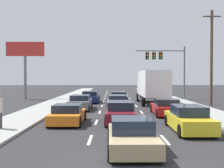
{
  "coord_description": "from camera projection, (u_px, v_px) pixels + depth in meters",
  "views": [
    {
      "loc": [
        -0.7,
        -9.36,
        2.82
      ],
      "look_at": [
        -0.78,
        15.6,
        2.24
      ],
      "focal_mm": 44.51,
      "sensor_mm": 36.0,
      "label": 1
    }
  ],
  "objects": [
    {
      "name": "car_maroon",
      "position": [
        121.0,
        113.0,
        17.44
      ],
      "size": [
        1.93,
        4.56,
        1.33
      ],
      "color": "maroon",
      "rests_on": "ground_plane"
    },
    {
      "name": "pedestrian_near_corner",
      "position": [
        0.0,
        111.0,
        14.61
      ],
      "size": [
        0.38,
        0.38,
        1.81
      ],
      "color": "#3F3F42",
      "rests_on": "sidewalk_left"
    },
    {
      "name": "car_black",
      "position": [
        119.0,
        97.0,
        32.35
      ],
      "size": [
        1.98,
        4.58,
        1.17
      ],
      "color": "black",
      "rests_on": "ground_plane"
    },
    {
      "name": "lane_markings",
      "position": [
        119.0,
        104.0,
        30.07
      ],
      "size": [
        3.54,
        57.0,
        0.01
      ],
      "color": "silver",
      "rests_on": "ground_plane"
    },
    {
      "name": "sidewalk_right",
      "position": [
        183.0,
        104.0,
        29.39
      ],
      "size": [
        2.99,
        80.0,
        0.14
      ],
      "primitive_type": "cube",
      "color": "#9E9E99",
      "rests_on": "ground_plane"
    },
    {
      "name": "car_yellow",
      "position": [
        189.0,
        119.0,
        14.65
      ],
      "size": [
        1.86,
        4.44,
        1.34
      ],
      "color": "yellow",
      "rests_on": "ground_plane"
    },
    {
      "name": "car_red",
      "position": [
        167.0,
        108.0,
        20.94
      ],
      "size": [
        1.95,
        4.2,
        1.22
      ],
      "color": "red",
      "rests_on": "ground_plane"
    },
    {
      "name": "utility_pole_mid",
      "position": [
        212.0,
        57.0,
        28.07
      ],
      "size": [
        1.8,
        0.28,
        9.6
      ],
      "color": "brown",
      "rests_on": "ground_plane"
    },
    {
      "name": "sidewalk_left",
      "position": [
        56.0,
        103.0,
        29.43
      ],
      "size": [
        2.99,
        80.0,
        0.14
      ],
      "primitive_type": "cube",
      "color": "#9E9E99",
      "rests_on": "ground_plane"
    },
    {
      "name": "car_navy",
      "position": [
        91.0,
        97.0,
        31.41
      ],
      "size": [
        2.0,
        4.7,
        1.29
      ],
      "color": "#141E4C",
      "rests_on": "ground_plane"
    },
    {
      "name": "roadside_billboard",
      "position": [
        26.0,
        57.0,
        36.28
      ],
      "size": [
        5.0,
        0.36,
        7.49
      ],
      "color": "slate",
      "rests_on": "ground_plane"
    },
    {
      "name": "ground_plane",
      "position": [
        119.0,
        100.0,
        34.41
      ],
      "size": [
        140.0,
        140.0,
        0.0
      ],
      "primitive_type": "plane",
      "color": "#2B2B2D"
    },
    {
      "name": "traffic_signal_mast",
      "position": [
        163.0,
        59.0,
        36.29
      ],
      "size": [
        6.5,
        0.69,
        6.93
      ],
      "color": "#595B56",
      "rests_on": "ground_plane"
    },
    {
      "name": "car_orange",
      "position": [
        69.0,
        115.0,
        17.07
      ],
      "size": [
        1.96,
        4.02,
        1.18
      ],
      "color": "orange",
      "rests_on": "ground_plane"
    },
    {
      "name": "car_tan",
      "position": [
        133.0,
        136.0,
        10.84
      ],
      "size": [
        1.95,
        4.17,
        1.24
      ],
      "color": "tan",
      "rests_on": "ground_plane"
    },
    {
      "name": "car_gray",
      "position": [
        81.0,
        103.0,
        24.52
      ],
      "size": [
        1.92,
        4.32,
        1.28
      ],
      "color": "slate",
      "rests_on": "ground_plane"
    },
    {
      "name": "car_silver",
      "position": [
        118.0,
        102.0,
        25.62
      ],
      "size": [
        1.89,
        4.65,
        1.21
      ],
      "color": "#B7BABF",
      "rests_on": "ground_plane"
    },
    {
      "name": "box_truck",
      "position": [
        153.0,
        85.0,
        29.27
      ],
      "size": [
        2.64,
        8.79,
        3.52
      ],
      "color": "white",
      "rests_on": "ground_plane"
    }
  ]
}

